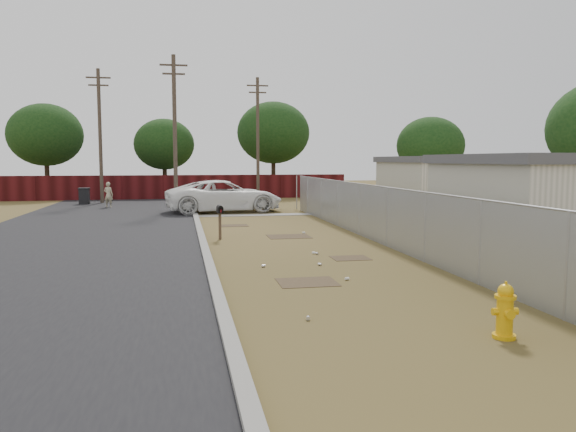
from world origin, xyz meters
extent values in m
plane|color=brown|center=(0.00, 0.00, 0.00)|extent=(120.00, 120.00, 0.00)
cube|color=black|center=(-7.50, 8.00, 0.01)|extent=(9.00, 60.00, 0.02)
cube|color=gray|center=(-3.00, 8.00, 0.06)|extent=(0.25, 60.00, 0.12)
cube|color=gray|center=(0.00, 11.50, 0.01)|extent=(6.20, 1.00, 0.03)
cylinder|color=gray|center=(3.10, -9.00, 1.00)|extent=(0.06, 0.06, 2.00)
cylinder|color=gray|center=(3.10, -6.00, 1.00)|extent=(0.06, 0.06, 2.00)
cylinder|color=gray|center=(3.10, -3.00, 1.00)|extent=(0.06, 0.06, 2.00)
cylinder|color=gray|center=(3.10, 0.00, 1.00)|extent=(0.06, 0.06, 2.00)
cylinder|color=gray|center=(3.10, 3.00, 1.00)|extent=(0.06, 0.06, 2.00)
cylinder|color=gray|center=(3.10, 6.00, 1.00)|extent=(0.06, 0.06, 2.00)
cylinder|color=gray|center=(3.10, 9.00, 1.00)|extent=(0.06, 0.06, 2.00)
cylinder|color=gray|center=(3.10, 12.00, 1.00)|extent=(0.06, 0.06, 2.00)
cylinder|color=gray|center=(3.10, 15.00, 1.00)|extent=(0.06, 0.06, 2.00)
cylinder|color=gray|center=(3.10, 1.00, 2.00)|extent=(0.04, 26.00, 0.04)
cube|color=slate|center=(3.10, 1.00, 1.00)|extent=(0.01, 26.00, 2.00)
cube|color=black|center=(3.16, 1.00, 0.30)|extent=(0.03, 26.00, 0.60)
cube|color=#4A1012|center=(-6.00, 25.00, 0.90)|extent=(30.00, 0.12, 1.80)
cylinder|color=#4E4034|center=(-4.00, 16.00, 4.50)|extent=(0.24, 0.24, 9.00)
cube|color=#4E4034|center=(-4.00, 16.00, 8.40)|extent=(1.60, 0.10, 0.10)
cube|color=#4E4034|center=(-4.00, 16.00, 7.90)|extent=(1.30, 0.10, 0.10)
cylinder|color=#4E4034|center=(-9.00, 22.00, 4.50)|extent=(0.24, 0.24, 9.00)
cube|color=#4E4034|center=(-9.00, 22.00, 8.40)|extent=(1.60, 0.10, 0.10)
cube|color=#4E4034|center=(-9.00, 22.00, 7.90)|extent=(1.30, 0.10, 0.10)
cylinder|color=#4E4034|center=(2.00, 24.00, 4.50)|extent=(0.24, 0.24, 9.00)
cube|color=#4E4034|center=(2.00, 24.00, 8.40)|extent=(1.60, 0.10, 0.10)
cube|color=#4E4034|center=(2.00, 24.00, 7.90)|extent=(1.30, 0.10, 0.10)
cube|color=silver|center=(10.50, 9.00, 1.40)|extent=(7.00, 6.00, 2.80)
cube|color=#4C4C51|center=(10.50, 9.00, 2.95)|extent=(7.28, 6.24, 0.30)
cylinder|color=#302115|center=(-14.00, 29.00, 1.65)|extent=(0.36, 0.36, 3.30)
ellipsoid|color=black|center=(-14.00, 29.00, 4.88)|extent=(5.70, 5.70, 4.84)
cylinder|color=#302115|center=(-5.00, 30.00, 1.43)|extent=(0.36, 0.36, 2.86)
ellipsoid|color=black|center=(-5.00, 30.00, 4.23)|extent=(4.94, 4.94, 4.20)
cylinder|color=#302115|center=(4.00, 29.00, 1.76)|extent=(0.36, 0.36, 3.52)
ellipsoid|color=black|center=(4.00, 29.00, 5.20)|extent=(6.08, 6.08, 5.17)
cylinder|color=#302115|center=(13.00, 18.00, 1.32)|extent=(0.36, 0.36, 2.64)
ellipsoid|color=black|center=(13.00, 18.00, 3.90)|extent=(4.56, 4.56, 3.88)
cylinder|color=#E2A90B|center=(1.44, -9.72, 0.03)|extent=(0.42, 0.42, 0.07)
cylinder|color=#E2A90B|center=(1.44, -9.72, 0.37)|extent=(0.30, 0.30, 0.65)
cylinder|color=#E2A90B|center=(1.44, -9.72, 0.69)|extent=(0.39, 0.39, 0.06)
sphere|color=#E2A90B|center=(1.44, -9.72, 0.78)|extent=(0.29, 0.29, 0.26)
cylinder|color=#E2A90B|center=(1.44, -9.72, 0.91)|extent=(0.05, 0.05, 0.07)
cylinder|color=#E2A90B|center=(1.29, -9.70, 0.45)|extent=(0.13, 0.14, 0.12)
cylinder|color=#E2A90B|center=(1.60, -9.74, 0.45)|extent=(0.13, 0.14, 0.12)
cylinder|color=#E2A90B|center=(1.42, -9.87, 0.45)|extent=(0.17, 0.15, 0.16)
cube|color=brown|center=(-2.33, 2.74, 0.52)|extent=(0.10, 0.10, 1.05)
cube|color=black|center=(-2.33, 2.74, 1.08)|extent=(0.23, 0.52, 0.19)
cylinder|color=black|center=(-2.33, 2.74, 1.17)|extent=(0.23, 0.52, 0.19)
cube|color=#AE0C17|center=(-2.31, 2.47, 1.08)|extent=(0.02, 0.04, 0.10)
imported|color=white|center=(-1.33, 13.69, 0.90)|extent=(6.83, 3.89, 1.80)
imported|color=tan|center=(-8.10, 18.03, 0.79)|extent=(0.67, 0.55, 1.58)
cube|color=black|center=(-10.00, 21.08, 0.51)|extent=(0.66, 0.66, 1.03)
cube|color=black|center=(-10.00, 21.08, 1.05)|extent=(0.73, 0.73, 0.09)
cylinder|color=black|center=(-9.67, 20.77, 0.11)|extent=(0.06, 0.22, 0.21)
cylinder|color=silver|center=(0.20, -4.95, 0.04)|extent=(0.11, 0.09, 0.07)
cylinder|color=silver|center=(-1.56, -2.94, 0.04)|extent=(0.11, 0.08, 0.07)
cylinder|color=silver|center=(0.31, -1.06, 0.04)|extent=(0.12, 0.11, 0.07)
cylinder|color=silver|center=(-1.49, -8.11, 0.04)|extent=(0.09, 0.11, 0.07)
cylinder|color=silver|center=(1.05, 3.73, 0.04)|extent=(0.12, 0.11, 0.07)
cylinder|color=silver|center=(0.37, -1.21, 0.04)|extent=(0.10, 0.12, 0.07)
cylinder|color=silver|center=(0.02, -2.98, 0.04)|extent=(0.12, 0.12, 0.07)
camera|label=1|loc=(-3.73, -17.86, 2.91)|focal=35.00mm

